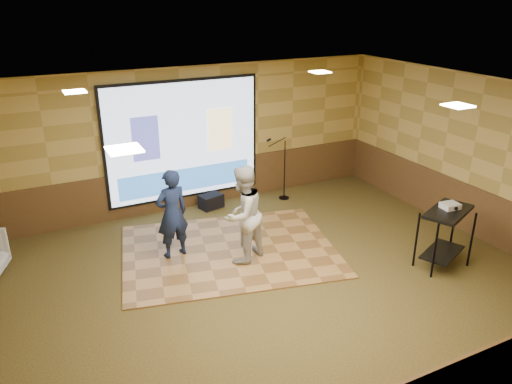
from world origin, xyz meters
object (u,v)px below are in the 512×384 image
player_right (243,215)px  projector_screen (184,142)px  duffel_bag (211,201)px  av_table (446,226)px  dance_floor (229,250)px  player_left (172,214)px  projector (450,206)px  mic_stand (282,178)px

player_right → projector_screen: bearing=-114.0°
player_right → duffel_bag: (0.35, 2.39, -0.73)m
duffel_bag → av_table: bearing=-57.4°
dance_floor → av_table: 3.76m
av_table → duffel_bag: bearing=122.6°
av_table → player_right: bearing=150.5°
player_left → av_table: player_left is taller
av_table → projector_screen: bearing=125.2°
player_left → duffel_bag: size_ratio=3.32×
projector_screen → projector: 5.31m
player_left → projector_screen: bearing=-123.6°
av_table → projector: bearing=32.9°
player_right → projector: size_ratio=6.13×
projector → dance_floor: bearing=152.2°
player_left → mic_stand: player_left is taller
projector_screen → mic_stand: bearing=-13.8°
dance_floor → duffel_bag: duffel_bag is taller
dance_floor → player_right: size_ratio=2.20×
av_table → projector: (0.07, 0.05, 0.34)m
projector → duffel_bag: projector is taller
dance_floor → projector: projector is taller
projector_screen → dance_floor: (0.02, -2.23, -1.46)m
dance_floor → av_table: av_table is taller
projector_screen → av_table: projector_screen is taller
projector_screen → mic_stand: projector_screen is taller
projector → mic_stand: 3.96m
projector → mic_stand: bearing=111.1°
player_right → mic_stand: (1.98, 2.15, -0.39)m
duffel_bag → projector_screen: bearing=149.4°
projector_screen → projector: (3.12, -4.28, -0.39)m
dance_floor → duffel_bag: size_ratio=7.80×
player_right → mic_stand: player_right is taller
mic_stand → duffel_bag: bearing=165.1°
player_left → av_table: (3.98, -2.35, -0.08)m
mic_stand → projector_screen: bearing=159.7°
player_right → mic_stand: bearing=-158.7°
player_left → projector: 4.67m
projector_screen → duffel_bag: (0.45, -0.27, -1.32)m
projector → mic_stand: (-1.05, 3.77, -0.60)m
player_left → mic_stand: (3.00, 1.47, -0.34)m
player_left → projector: player_left is taller
projector_screen → dance_floor: projector_screen is taller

